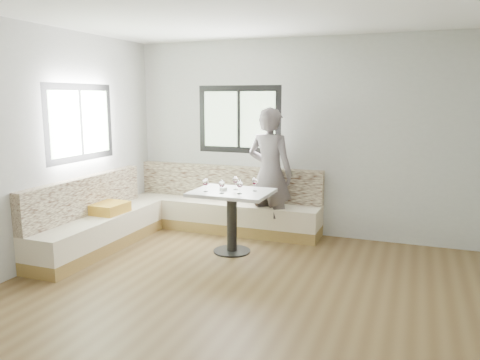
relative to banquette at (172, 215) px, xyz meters
The scene contains 10 objects.
room 2.42m from the banquette, 45.63° to the right, with size 5.01×5.01×2.81m.
banquette is the anchor object (origin of this frame).
table 1.11m from the banquette, 15.47° to the right, with size 0.99×0.77×0.81m.
person 1.51m from the banquette, 21.25° to the left, with size 0.67×0.44×1.85m, color #635A5C.
olive_ramekin 1.08m from the banquette, 17.08° to the right, with size 0.10×0.10×0.04m.
wine_glass_a 1.06m from the banquette, 31.03° to the right, with size 0.08×0.08×0.17m.
wine_glass_b 1.25m from the banquette, 26.20° to the right, with size 0.08×0.08×0.17m.
wine_glass_c 1.40m from the banquette, 19.48° to the right, with size 0.08×0.08×0.17m.
wine_glass_d 1.22m from the banquette, ahead, with size 0.08×0.08×0.17m.
wine_glass_e 1.46m from the banquette, ahead, with size 0.08×0.08×0.17m.
Camera 1 is at (1.61, -4.04, 1.97)m, focal length 35.00 mm.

